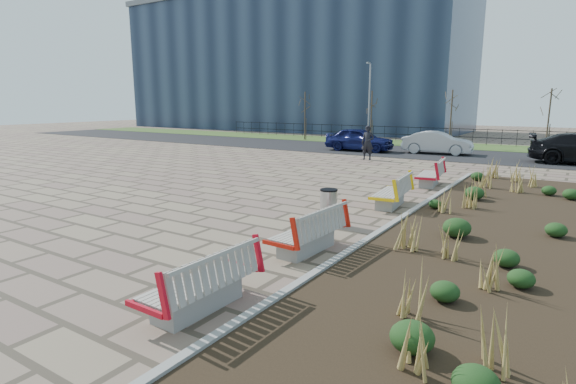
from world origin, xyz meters
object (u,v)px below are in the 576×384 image
Objects in this scene: litter_bin at (329,207)px; pedestrian at (368,143)px; bench_b at (307,229)px; bench_a at (198,280)px; car_silver at (437,143)px; bench_d at (429,173)px; lamp_west at (369,104)px; bench_c at (390,191)px; car_blue at (359,139)px.

pedestrian reaches higher than litter_bin.
pedestrian is (-5.18, 15.50, 0.46)m from bench_b.
car_silver reaches higher than bench_a.
bench_d is at bearing -58.31° from pedestrian.
lamp_west is (-9.00, 15.16, 2.54)m from bench_d.
bench_c is 1.00× the size of bench_d.
bench_c is 2.24× the size of litter_bin.
bench_b is at bearing -178.21° from car_silver.
bench_a is at bearing -97.28° from bench_d.
lamp_west reaches higher than car_silver.
lamp_west reaches higher than car_blue.
bench_a is 5.60m from litter_bin.
car_blue is 0.74× the size of lamp_west.
litter_bin is at bearing 97.67° from bench_a.
bench_b is at bearing -74.07° from litter_bin.
car_silver is (-2.64, 11.08, 0.21)m from bench_d.
pedestrian is 10.06m from lamp_west.
car_blue reaches higher than bench_b.
bench_c is 0.50× the size of car_silver.
bench_a is 23.92m from car_blue.
car_silver is at bearing -79.44° from car_blue.
bench_b is 9.41m from bench_d.
pedestrian is 0.43× the size of car_blue.
car_blue reaches higher than bench_c.
lamp_west is at bearing 113.13° from bench_b.
bench_c is 0.35× the size of lamp_west.
car_silver is at bearing 94.20° from bench_c.
bench_d reaches higher than litter_bin.
car_blue is at bearing -72.96° from lamp_west.
lamp_west is (-9.00, 27.91, 2.54)m from bench_a.
bench_b is at bearing 91.16° from bench_a.
car_blue is 4.90m from car_silver.
bench_a is at bearing -83.49° from litter_bin.
car_silver is at bearing 96.12° from bench_d.
bench_a is 19.54m from pedestrian.
pedestrian is at bearing 147.45° from car_silver.
bench_c is at bearing -97.28° from bench_d.
litter_bin is (-0.63, 5.56, -0.03)m from bench_a.
bench_d is 1.10× the size of pedestrian.
bench_c is 1.10× the size of pedestrian.
car_silver is at bearing 54.28° from pedestrian.
pedestrian is at bearing 111.01° from bench_c.
bench_c is 4.28m from bench_d.
pedestrian is at bearing 108.91° from litter_bin.
litter_bin is 18.47m from car_blue.
bench_a is 1.00× the size of bench_d.
bench_d is at bearing 84.96° from litter_bin.
car_silver is (4.77, 1.09, -0.07)m from car_blue.
bench_d is 8.01m from pedestrian.
bench_a is 29.44m from lamp_west.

